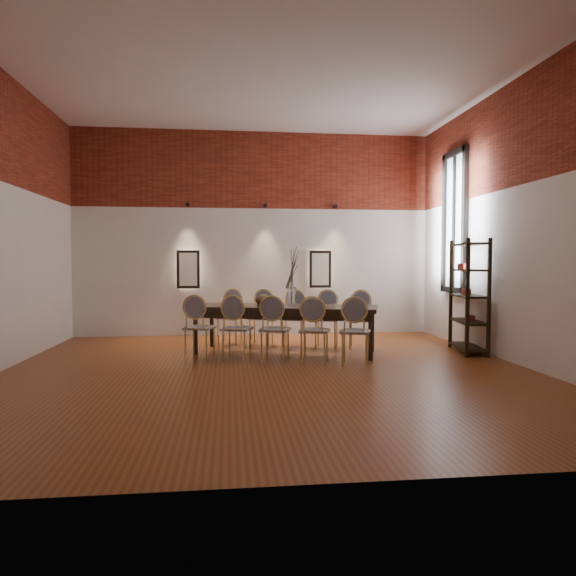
{
  "coord_description": "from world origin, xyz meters",
  "views": [
    {
      "loc": [
        -0.52,
        -6.69,
        1.42
      ],
      "look_at": [
        0.36,
        0.92,
        1.05
      ],
      "focal_mm": 32.0,
      "sensor_mm": 36.0,
      "label": 1
    }
  ],
  "objects": [
    {
      "name": "chair_far_e",
      "position": [
        1.68,
        1.68,
        0.47
      ],
      "size": [
        0.55,
        0.55,
        0.94
      ],
      "primitive_type": null,
      "rotation": [
        0.0,
        0.0,
        2.84
      ],
      "color": "tan",
      "rests_on": "floor"
    },
    {
      "name": "chair_near_d",
      "position": [
        0.68,
        0.44,
        0.47
      ],
      "size": [
        0.55,
        0.55,
        0.94
      ],
      "primitive_type": null,
      "rotation": [
        0.0,
        0.0,
        -0.31
      ],
      "color": "tan",
      "rests_on": "floor"
    },
    {
      "name": "shelving_rack",
      "position": [
        3.28,
        1.07,
        0.9
      ],
      "size": [
        0.54,
        1.05,
        1.8
      ],
      "primitive_type": null,
      "rotation": [
        0.0,
        0.0,
        -0.17
      ],
      "color": "black",
      "rests_on": "floor"
    },
    {
      "name": "spot_fixture_right",
      "position": [
        1.6,
        3.42,
        2.55
      ],
      "size": [
        0.08,
        0.1,
        0.08
      ],
      "primitive_type": "cylinder",
      "rotation": [
        1.57,
        0.0,
        0.0
      ],
      "color": "black",
      "rests_on": "wall_back"
    },
    {
      "name": "chair_near_e",
      "position": [
        1.23,
        0.27,
        0.47
      ],
      "size": [
        0.55,
        0.55,
        0.94
      ],
      "primitive_type": null,
      "rotation": [
        0.0,
        0.0,
        -0.31
      ],
      "color": "tan",
      "rests_on": "floor"
    },
    {
      "name": "vase",
      "position": [
        0.47,
        1.29,
        0.9
      ],
      "size": [
        0.14,
        0.14,
        0.3
      ],
      "primitive_type": "cylinder",
      "color": "silver",
      "rests_on": "dining_table"
    },
    {
      "name": "spot_fixture_mid",
      "position": [
        0.2,
        3.42,
        2.55
      ],
      "size": [
        0.08,
        0.1,
        0.08
      ],
      "primitive_type": "cylinder",
      "rotation": [
        1.57,
        0.0,
        0.0
      ],
      "color": "black",
      "rests_on": "wall_back"
    },
    {
      "name": "chair_near_c",
      "position": [
        0.14,
        0.62,
        0.47
      ],
      "size": [
        0.55,
        0.55,
        0.94
      ],
      "primitive_type": null,
      "rotation": [
        0.0,
        0.0,
        -0.31
      ],
      "color": "tan",
      "rests_on": "floor"
    },
    {
      "name": "window_frame",
      "position": [
        3.44,
        2.0,
        2.15
      ],
      "size": [
        0.08,
        0.9,
        2.5
      ],
      "primitive_type": "cube",
      "color": "black",
      "rests_on": "wall_right"
    },
    {
      "name": "wall_right",
      "position": [
        3.55,
        0.0,
        2.0
      ],
      "size": [
        0.1,
        7.0,
        4.0
      ],
      "primitive_type": "cube",
      "color": "silver",
      "rests_on": "ground"
    },
    {
      "name": "ceiling",
      "position": [
        0.0,
        0.0,
        4.01
      ],
      "size": [
        7.0,
        7.0,
        0.02
      ],
      "primitive_type": "cube",
      "color": "silver",
      "rests_on": "ground"
    },
    {
      "name": "dining_table",
      "position": [
        0.36,
        1.32,
        0.38
      ],
      "size": [
        3.0,
        1.74,
        0.75
      ],
      "primitive_type": "cube",
      "rotation": [
        0.0,
        0.0,
        -0.31
      ],
      "color": "#312013",
      "rests_on": "floor"
    },
    {
      "name": "brick_band_right",
      "position": [
        3.48,
        0.0,
        3.25
      ],
      "size": [
        0.02,
        7.0,
        1.5
      ],
      "primitive_type": "cube",
      "color": "maroon",
      "rests_on": "ground"
    },
    {
      "name": "chair_far_a",
      "position": [
        -0.51,
        2.37,
        0.47
      ],
      "size": [
        0.55,
        0.55,
        0.94
      ],
      "primitive_type": null,
      "rotation": [
        0.0,
        0.0,
        2.84
      ],
      "color": "tan",
      "rests_on": "floor"
    },
    {
      "name": "chair_near_a",
      "position": [
        -0.95,
        0.96,
        0.47
      ],
      "size": [
        0.55,
        0.55,
        0.94
      ],
      "primitive_type": null,
      "rotation": [
        0.0,
        0.0,
        -0.31
      ],
      "color": "tan",
      "rests_on": "floor"
    },
    {
      "name": "niche_right",
      "position": [
        1.3,
        3.45,
        1.3
      ],
      "size": [
        0.36,
        0.06,
        0.66
      ],
      "primitive_type": "cube",
      "color": "#FFEAC6",
      "rests_on": "wall_back"
    },
    {
      "name": "chair_far_d",
      "position": [
        1.13,
        1.85,
        0.47
      ],
      "size": [
        0.55,
        0.55,
        0.94
      ],
      "primitive_type": null,
      "rotation": [
        0.0,
        0.0,
        2.84
      ],
      "color": "tan",
      "rests_on": "floor"
    },
    {
      "name": "wall_back",
      "position": [
        0.0,
        3.55,
        2.0
      ],
      "size": [
        7.0,
        0.1,
        4.0
      ],
      "primitive_type": "cube",
      "color": "silver",
      "rests_on": "ground"
    },
    {
      "name": "window_mullion",
      "position": [
        3.44,
        2.0,
        2.15
      ],
      "size": [
        0.06,
        0.06,
        2.4
      ],
      "primitive_type": "cube",
      "color": "black",
      "rests_on": "wall_right"
    },
    {
      "name": "wall_front",
      "position": [
        0.0,
        -3.55,
        2.0
      ],
      "size": [
        7.0,
        0.1,
        4.0
      ],
      "primitive_type": "cube",
      "color": "silver",
      "rests_on": "ground"
    },
    {
      "name": "chair_far_c",
      "position": [
        0.58,
        2.03,
        0.47
      ],
      "size": [
        0.55,
        0.55,
        0.94
      ],
      "primitive_type": null,
      "rotation": [
        0.0,
        0.0,
        2.84
      ],
      "color": "tan",
      "rests_on": "floor"
    },
    {
      "name": "chair_near_b",
      "position": [
        -0.41,
        0.79,
        0.47
      ],
      "size": [
        0.55,
        0.55,
        0.94
      ],
      "primitive_type": null,
      "rotation": [
        0.0,
        0.0,
        -0.31
      ],
      "color": "tan",
      "rests_on": "floor"
    },
    {
      "name": "dried_branches",
      "position": [
        0.47,
        1.29,
        1.35
      ],
      "size": [
        0.5,
        0.5,
        0.7
      ],
      "primitive_type": null,
      "color": "#483E2A",
      "rests_on": "vase"
    },
    {
      "name": "bowl",
      "position": [
        0.02,
        1.38,
        0.84
      ],
      "size": [
        0.24,
        0.24,
        0.18
      ],
      "primitive_type": "ellipsoid",
      "color": "brown",
      "rests_on": "dining_table"
    },
    {
      "name": "floor",
      "position": [
        0.0,
        0.0,
        -0.01
      ],
      "size": [
        7.0,
        7.0,
        0.02
      ],
      "primitive_type": "cube",
      "color": "brown",
      "rests_on": "ground"
    },
    {
      "name": "window_glass",
      "position": [
        3.46,
        2.0,
        2.15
      ],
      "size": [
        0.02,
        0.78,
        2.38
      ],
      "primitive_type": "cube",
      "color": "silver",
      "rests_on": "wall_right"
    },
    {
      "name": "book",
      "position": [
        0.08,
        1.5,
        0.77
      ],
      "size": [
        0.3,
        0.25,
        0.03
      ],
      "primitive_type": "cube",
      "rotation": [
        0.0,
        0.0,
        -0.31
      ],
      "color": "#7D1550",
      "rests_on": "dining_table"
    },
    {
      "name": "brick_band_back",
      "position": [
        0.0,
        3.48,
        3.25
      ],
      "size": [
        7.0,
        0.02,
        1.5
      ],
      "primitive_type": "cube",
      "color": "maroon",
      "rests_on": "ground"
    },
    {
      "name": "chair_far_b",
      "position": [
        0.04,
        2.2,
        0.47
      ],
      "size": [
        0.55,
        0.55,
        0.94
      ],
      "primitive_type": null,
      "rotation": [
        0.0,
        0.0,
        2.84
      ],
      "color": "tan",
      "rests_on": "floor"
    },
    {
      "name": "spot_fixture_left",
      "position": [
        -1.3,
        3.42,
        2.55
      ],
      "size": [
        0.08,
        0.1,
        0.08
      ],
      "primitive_type": "cylinder",
      "rotation": [
        1.57,
        0.0,
        0.0
      ],
      "color": "black",
      "rests_on": "wall_back"
    },
    {
      "name": "niche_left",
      "position": [
        -1.3,
        3.45,
        1.3
      ],
      "size": [
        0.36,
        0.06,
        0.66
      ],
      "primitive_type": "cube",
      "color": "#FFEAC6",
      "rests_on": "wall_back"
    }
  ]
}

